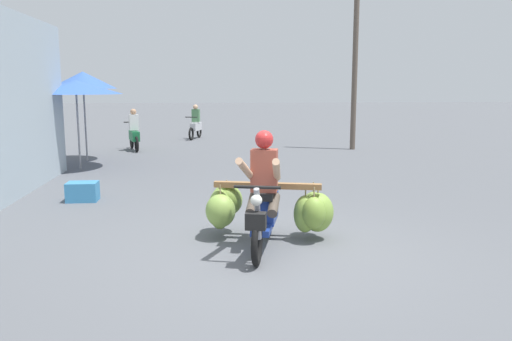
# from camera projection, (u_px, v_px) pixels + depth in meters

# --- Properties ---
(ground_plane) EXTENTS (120.00, 120.00, 0.00)m
(ground_plane) POSITION_uv_depth(u_px,v_px,m) (278.00, 254.00, 6.58)
(ground_plane) COLOR #56595E
(motorbike_main_loaded) EXTENTS (1.87, 1.97, 1.58)m
(motorbike_main_loaded) POSITION_uv_depth(u_px,v_px,m) (268.00, 206.00, 7.04)
(motorbike_main_loaded) COLOR black
(motorbike_main_loaded) RESTS_ON ground
(motorbike_distant_ahead_left) EXTENTS (0.66, 1.58, 1.40)m
(motorbike_distant_ahead_left) POSITION_uv_depth(u_px,v_px,m) (134.00, 134.00, 17.04)
(motorbike_distant_ahead_left) COLOR black
(motorbike_distant_ahead_left) RESTS_ON ground
(motorbike_distant_ahead_right) EXTENTS (0.65, 1.58, 1.40)m
(motorbike_distant_ahead_right) POSITION_uv_depth(u_px,v_px,m) (196.00, 125.00, 20.88)
(motorbike_distant_ahead_right) COLOR black
(motorbike_distant_ahead_right) RESTS_ON ground
(market_umbrella_near_shop) EXTENTS (2.34, 2.34, 2.29)m
(market_umbrella_near_shop) POSITION_uv_depth(u_px,v_px,m) (76.00, 87.00, 13.02)
(market_umbrella_near_shop) COLOR #99999E
(market_umbrella_near_shop) RESTS_ON ground
(market_umbrella_further_along) EXTENTS (1.86, 1.86, 2.55)m
(market_umbrella_further_along) POSITION_uv_depth(u_px,v_px,m) (83.00, 80.00, 14.43)
(market_umbrella_further_along) COLOR #99999E
(market_umbrella_further_along) RESTS_ON ground
(produce_crate) EXTENTS (0.56, 0.40, 0.36)m
(produce_crate) POSITION_uv_depth(u_px,v_px,m) (83.00, 192.00, 9.57)
(produce_crate) COLOR teal
(produce_crate) RESTS_ON ground
(utility_pole) EXTENTS (0.18, 0.18, 6.29)m
(utility_pole) POSITION_uv_depth(u_px,v_px,m) (355.00, 56.00, 16.96)
(utility_pole) COLOR brown
(utility_pole) RESTS_ON ground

